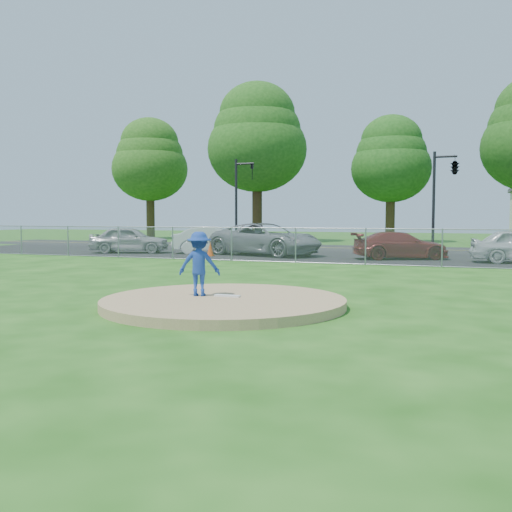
{
  "coord_description": "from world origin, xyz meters",
  "views": [
    {
      "loc": [
        5.14,
        -11.45,
        2.01
      ],
      "look_at": [
        0.0,
        2.0,
        1.0
      ],
      "focal_mm": 40.0,
      "sensor_mm": 36.0,
      "label": 1
    }
  ],
  "objects_px": {
    "tree_center": "(391,159)",
    "traffic_cone": "(210,249)",
    "parked_car_white": "(214,240)",
    "parked_car_gray": "(266,239)",
    "parked_car_silver": "(130,240)",
    "traffic_signal_left": "(240,195)",
    "traffic_signal_center": "(453,169)",
    "pitcher": "(199,264)",
    "parked_car_darkred": "(400,245)",
    "tree_left": "(257,137)",
    "tree_far_left": "(150,159)"
  },
  "relations": [
    {
      "from": "tree_center",
      "to": "traffic_signal_left",
      "type": "height_order",
      "value": "tree_center"
    },
    {
      "from": "tree_center",
      "to": "traffic_cone",
      "type": "bearing_deg",
      "value": -107.62
    },
    {
      "from": "parked_car_white",
      "to": "parked_car_gray",
      "type": "xyz_separation_m",
      "value": [
        3.05,
        -0.32,
        0.1
      ]
    },
    {
      "from": "tree_center",
      "to": "traffic_cone",
      "type": "distance_m",
      "value": 21.43
    },
    {
      "from": "pitcher",
      "to": "parked_car_gray",
      "type": "xyz_separation_m",
      "value": [
        -4.13,
        15.81,
        -0.09
      ]
    },
    {
      "from": "parked_car_darkred",
      "to": "parked_car_silver",
      "type": "bearing_deg",
      "value": 68.74
    },
    {
      "from": "traffic_signal_center",
      "to": "tree_left",
      "type": "bearing_deg",
      "value": 148.98
    },
    {
      "from": "parked_car_darkred",
      "to": "pitcher",
      "type": "bearing_deg",
      "value": 146.9
    },
    {
      "from": "tree_center",
      "to": "parked_car_silver",
      "type": "height_order",
      "value": "tree_center"
    },
    {
      "from": "parked_car_gray",
      "to": "parked_car_silver",
      "type": "bearing_deg",
      "value": 112.86
    },
    {
      "from": "traffic_signal_left",
      "to": "traffic_signal_center",
      "type": "distance_m",
      "value": 12.79
    },
    {
      "from": "tree_center",
      "to": "parked_car_darkred",
      "type": "distance_m",
      "value": 19.44
    },
    {
      "from": "traffic_signal_left",
      "to": "parked_car_silver",
      "type": "height_order",
      "value": "traffic_signal_left"
    },
    {
      "from": "traffic_signal_left",
      "to": "parked_car_gray",
      "type": "xyz_separation_m",
      "value": [
        3.97,
        -6.07,
        -2.53
      ]
    },
    {
      "from": "tree_far_left",
      "to": "traffic_cone",
      "type": "height_order",
      "value": "tree_far_left"
    },
    {
      "from": "parked_car_silver",
      "to": "tree_left",
      "type": "bearing_deg",
      "value": -24.64
    },
    {
      "from": "tree_center",
      "to": "pitcher",
      "type": "distance_m",
      "value": 34.32
    },
    {
      "from": "tree_left",
      "to": "parked_car_gray",
      "type": "height_order",
      "value": "tree_left"
    },
    {
      "from": "traffic_signal_center",
      "to": "parked_car_gray",
      "type": "height_order",
      "value": "traffic_signal_center"
    },
    {
      "from": "traffic_signal_center",
      "to": "parked_car_gray",
      "type": "xyz_separation_m",
      "value": [
        -8.76,
        -6.07,
        -3.78
      ]
    },
    {
      "from": "traffic_signal_left",
      "to": "tree_center",
      "type": "bearing_deg",
      "value": 57.1
    },
    {
      "from": "tree_far_left",
      "to": "traffic_signal_left",
      "type": "distance_m",
      "value": 17.6
    },
    {
      "from": "tree_left",
      "to": "traffic_signal_center",
      "type": "height_order",
      "value": "tree_left"
    },
    {
      "from": "parked_car_gray",
      "to": "parked_car_darkred",
      "type": "height_order",
      "value": "parked_car_gray"
    },
    {
      "from": "tree_far_left",
      "to": "parked_car_darkred",
      "type": "xyz_separation_m",
      "value": [
        23.96,
        -17.31,
        -6.41
      ]
    },
    {
      "from": "parked_car_gray",
      "to": "parked_car_white",
      "type": "bearing_deg",
      "value": 100.84
    },
    {
      "from": "parked_car_gray",
      "to": "tree_center",
      "type": "bearing_deg",
      "value": 4.9
    },
    {
      "from": "tree_center",
      "to": "parked_car_gray",
      "type": "distance_m",
      "value": 19.3
    },
    {
      "from": "parked_car_white",
      "to": "parked_car_darkred",
      "type": "distance_m",
      "value": 9.82
    },
    {
      "from": "traffic_cone",
      "to": "pitcher",
      "type": "bearing_deg",
      "value": -65.37
    },
    {
      "from": "tree_left",
      "to": "traffic_signal_left",
      "type": "relative_size",
      "value": 2.24
    },
    {
      "from": "tree_far_left",
      "to": "parked_car_silver",
      "type": "xyz_separation_m",
      "value": [
        9.58,
        -17.88,
        -6.33
      ]
    },
    {
      "from": "traffic_cone",
      "to": "parked_car_white",
      "type": "distance_m",
      "value": 1.97
    },
    {
      "from": "pitcher",
      "to": "parked_car_white",
      "type": "bearing_deg",
      "value": -81.38
    },
    {
      "from": "tree_center",
      "to": "traffic_cone",
      "type": "relative_size",
      "value": 13.98
    },
    {
      "from": "parked_car_darkred",
      "to": "tree_left",
      "type": "bearing_deg",
      "value": 16.73
    },
    {
      "from": "tree_center",
      "to": "parked_car_gray",
      "type": "xyz_separation_m",
      "value": [
        -3.79,
        -18.07,
        -5.64
      ]
    },
    {
      "from": "traffic_signal_left",
      "to": "pitcher",
      "type": "height_order",
      "value": "traffic_signal_left"
    },
    {
      "from": "pitcher",
      "to": "parked_car_white",
      "type": "xyz_separation_m",
      "value": [
        -7.18,
        16.12,
        -0.2
      ]
    },
    {
      "from": "traffic_signal_left",
      "to": "traffic_cone",
      "type": "height_order",
      "value": "traffic_signal_left"
    },
    {
      "from": "traffic_cone",
      "to": "parked_car_white",
      "type": "height_order",
      "value": "parked_car_white"
    },
    {
      "from": "parked_car_darkred",
      "to": "parked_car_white",
      "type": "bearing_deg",
      "value": 63.19
    },
    {
      "from": "parked_car_silver",
      "to": "parked_car_darkred",
      "type": "bearing_deg",
      "value": -107.28
    },
    {
      "from": "tree_far_left",
      "to": "tree_center",
      "type": "xyz_separation_m",
      "value": [
        21.0,
        1.0,
        -0.59
      ]
    },
    {
      "from": "tree_left",
      "to": "parked_car_silver",
      "type": "distance_m",
      "value": 17.62
    },
    {
      "from": "tree_center",
      "to": "traffic_cone",
      "type": "height_order",
      "value": "tree_center"
    },
    {
      "from": "traffic_cone",
      "to": "parked_car_silver",
      "type": "relative_size",
      "value": 0.17
    },
    {
      "from": "traffic_cone",
      "to": "tree_left",
      "type": "bearing_deg",
      "value": 102.85
    },
    {
      "from": "parked_car_silver",
      "to": "traffic_signal_left",
      "type": "bearing_deg",
      "value": -47.51
    },
    {
      "from": "tree_far_left",
      "to": "parked_car_silver",
      "type": "distance_m",
      "value": 21.25
    }
  ]
}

